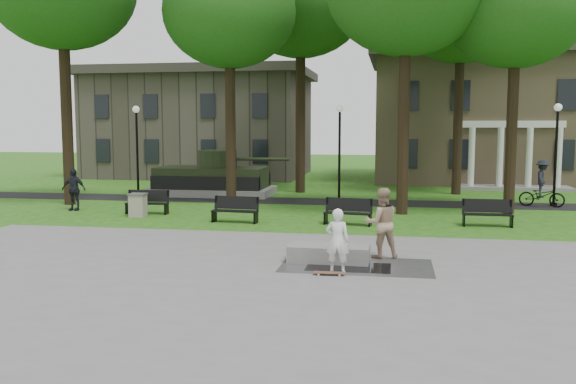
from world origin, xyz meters
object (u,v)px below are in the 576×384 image
(concrete_block, at_px, (329,253))
(friend_watching, at_px, (381,223))
(cyclist, at_px, (542,188))
(skateboarder, at_px, (337,241))
(trash_bin, at_px, (138,205))
(park_bench_0, at_px, (148,201))

(concrete_block, distance_m, friend_watching, 1.75)
(cyclist, bearing_deg, skateboarder, 165.14)
(concrete_block, bearing_deg, skateboarder, -74.94)
(friend_watching, relative_size, trash_bin, 2.07)
(friend_watching, distance_m, cyclist, 14.18)
(concrete_block, height_order, friend_watching, friend_watching)
(park_bench_0, bearing_deg, cyclist, 14.67)
(friend_watching, distance_m, trash_bin, 11.80)
(skateboarder, relative_size, trash_bin, 1.72)
(friend_watching, bearing_deg, concrete_block, 12.06)
(skateboarder, xyz_separation_m, park_bench_0, (-8.88, 9.10, -0.32))
(park_bench_0, bearing_deg, skateboarder, -48.00)
(park_bench_0, height_order, trash_bin, park_bench_0)
(trash_bin, bearing_deg, friend_watching, -31.96)
(concrete_block, relative_size, cyclist, 1.01)
(concrete_block, distance_m, skateboarder, 1.45)
(friend_watching, xyz_separation_m, trash_bin, (-10.00, 6.24, -0.53))
(skateboarder, bearing_deg, concrete_block, -70.69)
(concrete_block, bearing_deg, park_bench_0, 137.48)
(skateboarder, bearing_deg, park_bench_0, -41.45)
(trash_bin, bearing_deg, skateboarder, -42.63)
(concrete_block, height_order, skateboarder, skateboarder)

